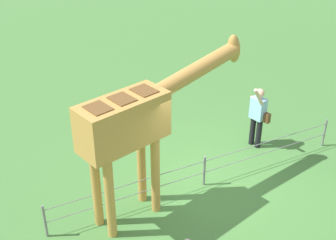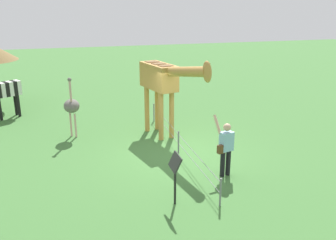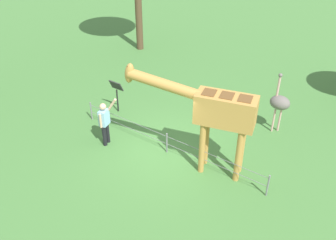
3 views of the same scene
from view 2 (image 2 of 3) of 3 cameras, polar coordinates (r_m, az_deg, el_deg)
ground_plane at (r=12.41m, az=1.13°, el=-5.02°), size 60.00×60.00×0.00m
giraffe at (r=13.20m, az=-0.69°, el=6.02°), size 3.96×1.47×3.19m
visitor at (r=10.65m, az=8.84°, el=-4.00°), size 0.57×0.57×1.76m
zebra at (r=17.12m, az=-23.79°, el=4.02°), size 1.18×1.71×1.66m
ostrich at (r=13.89m, az=-14.54°, el=2.07°), size 0.70×0.56×2.25m
info_sign at (r=9.06m, az=1.10°, el=-7.52°), size 0.56×0.21×1.32m
wire_fence at (r=12.28m, az=1.62°, el=-3.23°), size 7.05×0.05×0.75m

